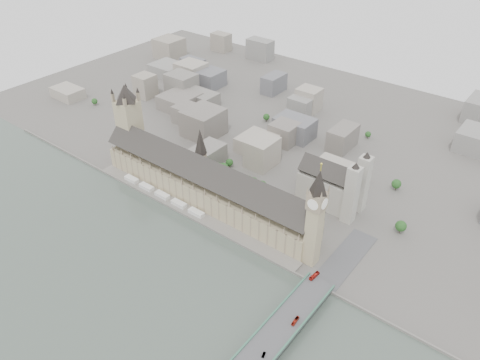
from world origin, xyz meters
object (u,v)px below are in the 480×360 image
Objects in this scene: westminster_abbey at (333,186)px; palace_of_westminster at (205,183)px; elizabeth_tower at (316,212)px; red_bus_south at (295,321)px; westminster_bridge at (273,340)px; red_bus_north at (314,276)px; victoria_tower at (129,121)px; car_silver at (264,355)px.

palace_of_westminster is at bearing -145.83° from westminster_abbey.
elizabeth_tower reaches higher than red_bus_south.
westminster_bridge is 72.04m from red_bus_north.
victoria_tower is at bearing -163.50° from westminster_abbey.
westminster_bridge is 4.78× the size of westminster_abbey.
palace_of_westminster is 2.65× the size of victoria_tower.
victoria_tower is at bearing 138.95° from car_silver.
red_bus_north reaches higher than red_bus_south.
westminster_abbey is 208.24m from car_silver.
elizabeth_tower reaches higher than car_silver.
westminster_bridge is 33.88× the size of red_bus_south.
palace_of_westminster is 142.94m from elizabeth_tower.
red_bus_south is at bearing 70.40° from car_silver.
red_bus_south is at bearing -27.04° from palace_of_westminster.
car_silver is (4.00, -17.83, 5.94)m from westminster_bridge.
victoria_tower is 244.79m from westminster_abbey.
victoria_tower is at bearing 177.04° from palace_of_westminster.
victoria_tower is 0.31× the size of westminster_bridge.
victoria_tower reaches higher than westminster_bridge.
palace_of_westminster is 0.82× the size of westminster_bridge.
westminster_bridge is 27.87× the size of red_bus_north.
red_bus_south is (290.10, -92.10, -43.62)m from victoria_tower.
westminster_abbey is at bearing 105.64° from westminster_bridge.
red_bus_north is (-6.43, 71.43, 6.75)m from westminster_bridge.
westminster_abbey is 13.81× the size of car_silver.
red_bus_south is (6.10, 21.40, 6.46)m from westminster_bridge.
westminster_bridge is at bearing -74.36° from westminster_abbey.
palace_of_westminster is 195.05m from westminster_bridge.
red_bus_south is (12.53, -50.03, -0.29)m from red_bus_north.
red_bus_south reaches higher than westminster_bridge.
car_silver is at bearing -24.51° from victoria_tower.
victoria_tower is 20.31× the size of car_silver.
red_bus_north reaches higher than westminster_bridge.
palace_of_westminster is 27.62× the size of red_bus_south.
elizabeth_tower is 260.64m from victoria_tower.
victoria_tower reaches higher than red_bus_south.
westminster_bridge is at bearing 86.10° from car_silver.
victoria_tower is 319.59m from car_silver.
westminster_abbey is at bearing 118.19° from red_bus_north.
elizabeth_tower is 125.85m from car_silver.
westminster_abbey reaches higher than palace_of_westminster.
red_bus_north is at bearing 99.70° from red_bus_south.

